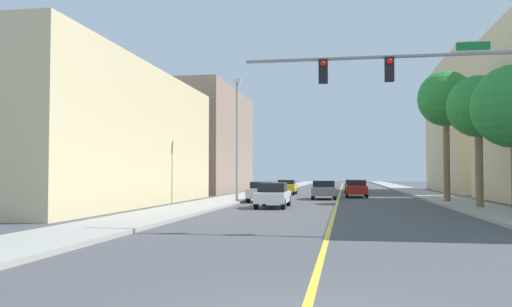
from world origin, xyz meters
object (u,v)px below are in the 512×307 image
Objects in this scene: car_red at (356,188)px; street_lamp at (237,133)px; palm_far at (446,100)px; palm_mid at (478,108)px; car_white at (273,195)px; car_yellow at (287,187)px; car_gray at (324,189)px; car_green at (353,186)px; car_silver at (263,192)px; traffic_signal_mast at (441,91)px.

street_lamp is at bearing -130.45° from car_red.
palm_mid is at bearing -85.04° from palm_far.
car_white is 1.04× the size of car_red.
car_white is at bearing 93.16° from car_yellow.
car_yellow is 0.93× the size of car_gray.
car_red is at bearing -88.73° from car_green.
car_white is at bearing -179.38° from palm_mid.
car_white is at bearing -149.12° from palm_far.
palm_mid is at bearing -52.39° from car_gray.
car_gray is at bearing -99.34° from car_green.
car_yellow is at bearing 123.11° from palm_mid.
street_lamp is at bearing -136.72° from car_gray.
palm_far is 19.28m from car_yellow.
car_yellow is (0.15, 13.92, 0.01)m from car_silver.
car_gray is 0.96× the size of car_green.
traffic_signal_mast is at bearing -59.71° from car_white.
car_green is (2.48, 14.17, -0.03)m from car_gray.
car_red reaches higher than car_yellow.
street_lamp reaches higher than car_yellow.
palm_far is (3.55, 18.78, 2.25)m from traffic_signal_mast.
car_white is 11.26m from car_gray.
palm_far is at bearing 131.92° from car_yellow.
palm_mid is 14.94m from car_gray.
traffic_signal_mast is 2.26× the size of car_gray.
street_lamp is 1.90× the size of car_white.
car_red is (6.52, -5.00, 0.02)m from car_yellow.
car_white reaches higher than car_yellow.
car_yellow is at bearing -140.35° from car_green.
car_yellow is at bearing 92.96° from car_white.
car_white reaches higher than car_green.
car_silver is 0.95× the size of car_yellow.
palm_mid is 1.70× the size of car_red.
car_gray is at bearing 152.46° from palm_far.
car_yellow is at bearing 111.45° from car_gray.
car_silver reaches higher than car_green.
car_white is at bearing -57.64° from street_lamp.
traffic_signal_mast is 14.85m from car_white.
street_lamp is at bearing -174.22° from palm_far.
street_lamp is 2.09× the size of car_yellow.
palm_mid is at bearing 155.83° from car_silver.
car_gray is at bearing 76.03° from car_white.
car_white is at bearing -108.93° from car_red.
street_lamp is 1.16× the size of palm_mid.
car_yellow is at bearing -90.46° from car_silver.
car_green is at bearing -108.75° from car_silver.
street_lamp reaches higher than car_silver.
car_yellow is (-12.37, 13.39, -6.28)m from palm_far.
palm_far reaches higher than traffic_signal_mast.
car_silver is at bearing 155.69° from palm_mid.
car_gray reaches higher than car_green.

